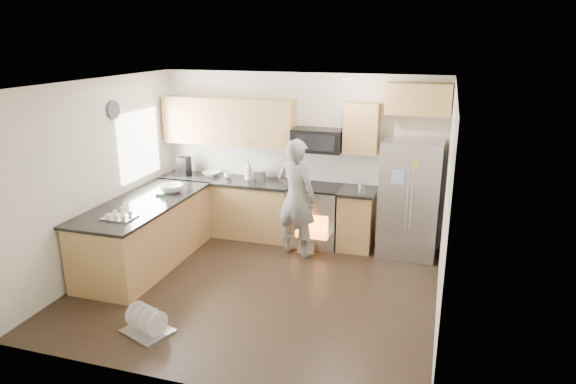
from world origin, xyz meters
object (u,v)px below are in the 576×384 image
(dish_rack, at_px, (147,326))
(stove_range, at_px, (315,202))
(refrigerator, at_px, (410,199))
(person, at_px, (296,198))

(dish_rack, bearing_deg, stove_range, 69.67)
(refrigerator, xyz_separation_m, dish_rack, (-2.54, -3.04, -0.78))
(stove_range, relative_size, person, 1.02)
(stove_range, bearing_deg, person, -107.71)
(stove_range, xyz_separation_m, refrigerator, (1.42, 0.01, 0.18))
(refrigerator, xyz_separation_m, person, (-1.58, -0.50, 0.01))
(stove_range, xyz_separation_m, dish_rack, (-1.12, -3.03, -0.59))
(refrigerator, relative_size, dish_rack, 2.78)
(refrigerator, relative_size, person, 0.98)
(stove_range, height_order, person, stove_range)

